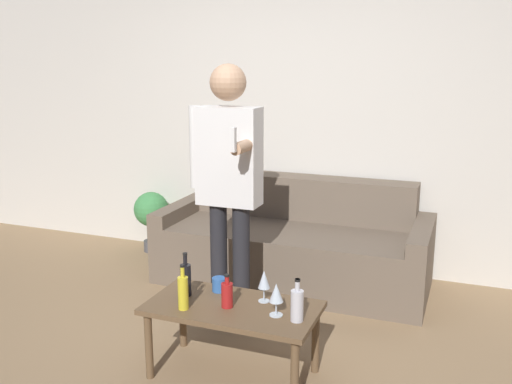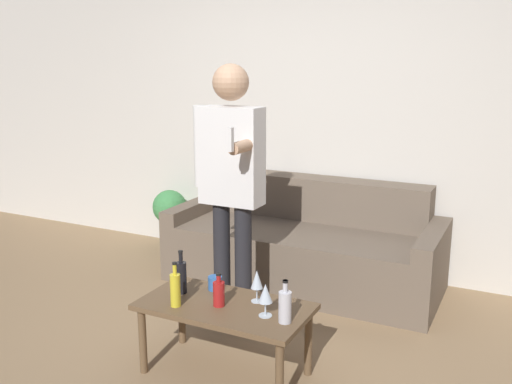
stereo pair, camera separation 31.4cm
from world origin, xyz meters
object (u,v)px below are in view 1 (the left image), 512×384
(coffee_table, at_px, (233,314))
(bottle_orange, at_px, (227,294))
(couch, at_px, (294,245))
(person_standing_front, at_px, (228,175))

(coffee_table, relative_size, bottle_orange, 5.00)
(couch, xyz_separation_m, bottle_orange, (0.09, -1.51, 0.20))
(coffee_table, xyz_separation_m, person_standing_front, (-0.28, 0.58, 0.66))
(person_standing_front, bearing_deg, couch, 79.27)
(couch, bearing_deg, person_standing_front, -100.73)
(couch, distance_m, coffee_table, 1.49)
(coffee_table, distance_m, person_standing_front, 0.92)
(coffee_table, bearing_deg, bottle_orange, -121.80)
(couch, distance_m, bottle_orange, 1.53)
(couch, xyz_separation_m, coffee_table, (0.11, -1.48, 0.07))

